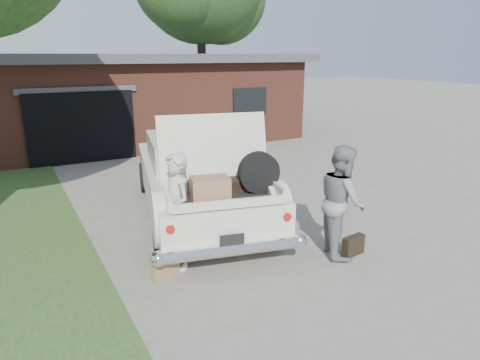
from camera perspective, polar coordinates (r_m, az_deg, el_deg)
ground at (r=7.61m, az=2.22°, el=-9.10°), size 90.00×90.00×0.00m
house at (r=18.00m, az=-14.44°, el=10.78°), size 12.80×7.80×3.30m
sedan at (r=8.94m, az=-5.64°, el=0.46°), size 3.40×6.01×2.33m
woman_left at (r=6.71m, az=-8.40°, el=-4.20°), size 0.49×0.71×1.87m
woman_right at (r=7.29m, az=13.40°, el=-2.73°), size 1.02×1.13×1.88m
suitcase_left at (r=6.73m, az=-9.99°, el=-11.26°), size 0.48×0.25×0.35m
suitcase_right at (r=7.56m, az=14.86°, el=-8.44°), size 0.45×0.20×0.34m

